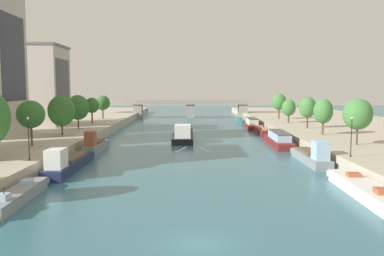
{
  "coord_description": "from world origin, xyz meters",
  "views": [
    {
      "loc": [
        -0.64,
        -24.6,
        9.93
      ],
      "look_at": [
        0.0,
        47.22,
        2.67
      ],
      "focal_mm": 37.44,
      "sensor_mm": 36.0,
      "label": 1
    }
  ],
  "objects": [
    {
      "name": "lamppost_left_bank",
      "position": [
        -18.49,
        19.82,
        4.48
      ],
      "size": [
        0.28,
        0.28,
        4.88
      ],
      "color": "black",
      "rests_on": "quay_left"
    },
    {
      "name": "tree_right_distant",
      "position": [
        23.35,
        55.63,
        5.99
      ],
      "size": [
        3.38,
        3.38,
        6.29
      ],
      "color": "brown",
      "rests_on": "quay_right"
    },
    {
      "name": "tree_right_end_of_row",
      "position": [
        22.67,
        44.24,
        5.86
      ],
      "size": [
        3.33,
        3.33,
        6.2
      ],
      "color": "brown",
      "rests_on": "quay_right"
    },
    {
      "name": "wake_behind_barge",
      "position": [
        0.01,
        39.2,
        0.01
      ],
      "size": [
        5.6,
        5.87,
        0.03
      ],
      "color": "#A5D1DB",
      "rests_on": "ground"
    },
    {
      "name": "barge_midriver",
      "position": [
        -1.7,
        52.18,
        0.95
      ],
      "size": [
        3.87,
        20.49,
        3.32
      ],
      "color": "black",
      "rests_on": "ground"
    },
    {
      "name": "moored_boat_left_upstream",
      "position": [
        -15.06,
        22.74,
        0.97
      ],
      "size": [
        2.54,
        14.88,
        3.3
      ],
      "color": "#1E284C",
      "rests_on": "ground"
    },
    {
      "name": "quay_left",
      "position": [
        -35.24,
        55.0,
        0.91
      ],
      "size": [
        36.0,
        170.0,
        1.81
      ],
      "primitive_type": "cube",
      "color": "#B2A893",
      "rests_on": "ground"
    },
    {
      "name": "tree_left_end_of_row",
      "position": [
        -22.22,
        43.49,
        6.02
      ],
      "size": [
        4.57,
        4.57,
        6.83
      ],
      "color": "brown",
      "rests_on": "quay_left"
    },
    {
      "name": "bridge_far",
      "position": [
        0.0,
        106.72,
        3.8
      ],
      "size": [
        58.47,
        4.4,
        6.0
      ],
      "color": "gray",
      "rests_on": "ground"
    },
    {
      "name": "tree_right_far",
      "position": [
        22.98,
        79.41,
        6.24
      ],
      "size": [
        3.68,
        3.68,
        6.58
      ],
      "color": "brown",
      "rests_on": "quay_right"
    },
    {
      "name": "moored_boat_right_upstream",
      "position": [
        15.53,
        11.31,
        0.63
      ],
      "size": [
        2.89,
        13.96,
        2.31
      ],
      "color": "silver",
      "rests_on": "ground"
    },
    {
      "name": "tree_right_third",
      "position": [
        22.62,
        67.85,
        5.28
      ],
      "size": [
        3.2,
        3.2,
        5.41
      ],
      "color": "brown",
      "rests_on": "quay_right"
    },
    {
      "name": "tree_left_past_mid",
      "position": [
        -22.23,
        53.66,
        6.08
      ],
      "size": [
        4.25,
        4.25,
        6.71
      ],
      "color": "brown",
      "rests_on": "quay_left"
    },
    {
      "name": "moored_boat_left_downstream",
      "position": [
        -15.58,
        9.75,
        0.55
      ],
      "size": [
        2.26,
        11.67,
        2.14
      ],
      "color": "gray",
      "rests_on": "ground"
    },
    {
      "name": "quay_right",
      "position": [
        35.24,
        55.0,
        0.91
      ],
      "size": [
        36.0,
        170.0,
        1.81
      ],
      "primitive_type": "cube",
      "color": "#B2A893",
      "rests_on": "ground"
    },
    {
      "name": "moored_boat_right_gap_after",
      "position": [
        15.47,
        89.79,
        0.55
      ],
      "size": [
        3.34,
        14.5,
        2.14
      ],
      "color": "#23666B",
      "rests_on": "ground"
    },
    {
      "name": "moored_boat_right_downstream",
      "position": [
        15.07,
        60.0,
        0.68
      ],
      "size": [
        2.16,
        12.15,
        2.39
      ],
      "color": "maroon",
      "rests_on": "ground"
    },
    {
      "name": "tree_left_nearest",
      "position": [
        -22.72,
        66.97,
        5.89
      ],
      "size": [
        3.27,
        3.27,
        5.86
      ],
      "color": "brown",
      "rests_on": "quay_left"
    },
    {
      "name": "building_left_far_end",
      "position": [
        -35.06,
        61.84,
        10.41
      ],
      "size": [
        15.46,
        11.47,
        17.16
      ],
      "color": "#BCB2A8",
      "rests_on": "quay_left"
    },
    {
      "name": "moored_boat_left_lone",
      "position": [
        -15.24,
        37.57,
        1.02
      ],
      "size": [
        2.04,
        10.62,
        3.49
      ],
      "color": "gray",
      "rests_on": "ground"
    },
    {
      "name": "ground_plane",
      "position": [
        0.0,
        0.0,
        0.0
      ],
      "size": [
        400.0,
        400.0,
        0.0
      ],
      "primitive_type": "plane",
      "color": "#336675"
    },
    {
      "name": "tree_left_second",
      "position": [
        -22.97,
        79.62,
        5.99
      ],
      "size": [
        3.8,
        3.8,
        6.13
      ],
      "color": "brown",
      "rests_on": "quay_left"
    },
    {
      "name": "moored_boat_right_end",
      "position": [
        14.85,
        72.86,
        1.08
      ],
      "size": [
        3.05,
        13.14,
        2.6
      ],
      "color": "maroon",
      "rests_on": "ground"
    },
    {
      "name": "tree_right_second",
      "position": [
        23.42,
        31.89,
        6.17
      ],
      "size": [
        4.11,
        4.11,
        6.61
      ],
      "color": "brown",
      "rests_on": "quay_right"
    },
    {
      "name": "lamppost_right_bank",
      "position": [
        18.47,
        21.77,
        4.41
      ],
      "size": [
        0.28,
        0.28,
        4.74
      ],
      "color": "black",
      "rests_on": "quay_right"
    },
    {
      "name": "moored_boat_right_midway",
      "position": [
        14.89,
        43.65,
        1.04
      ],
      "size": [
        3.22,
        15.21,
        2.48
      ],
      "color": "maroon",
      "rests_on": "ground"
    },
    {
      "name": "tree_left_far",
      "position": [
        -22.62,
        31.15,
        6.22
      ],
      "size": [
        3.85,
        3.85,
        6.37
      ],
      "color": "brown",
      "rests_on": "quay_left"
    },
    {
      "name": "moored_boat_right_far",
      "position": [
        15.59,
        27.21,
        0.99
      ],
      "size": [
        2.37,
        12.6,
        3.42
      ],
      "color": "gray",
      "rests_on": "ground"
    }
  ]
}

